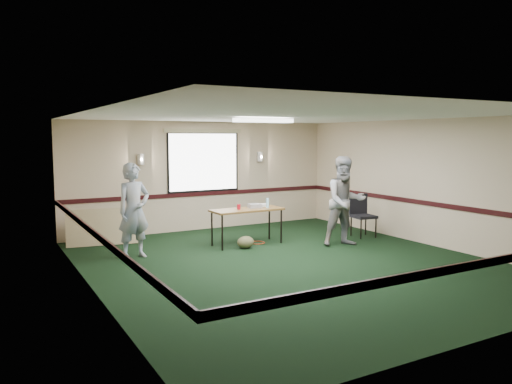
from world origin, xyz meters
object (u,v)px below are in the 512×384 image
person_left (134,211)px  folding_table (247,211)px  projector (255,206)px  person_right (345,201)px  conference_chair (361,212)px

person_left → folding_table: bearing=-15.6°
projector → person_right: 1.94m
person_right → projector: bearing=157.5°
folding_table → person_right: (1.79, -1.09, 0.23)m
person_left → person_right: person_right is taller
projector → person_right: size_ratio=0.14×
folding_table → person_right: 2.11m
folding_table → conference_chair: (2.78, -0.49, -0.15)m
folding_table → conference_chair: 2.82m
projector → folding_table: bearing=-160.8°
folding_table → person_right: bearing=-32.2°
projector → conference_chair: bearing=-2.8°
conference_chair → person_left: bearing=-178.2°
folding_table → projector: 0.24m
person_right → person_left: bearing=178.7°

